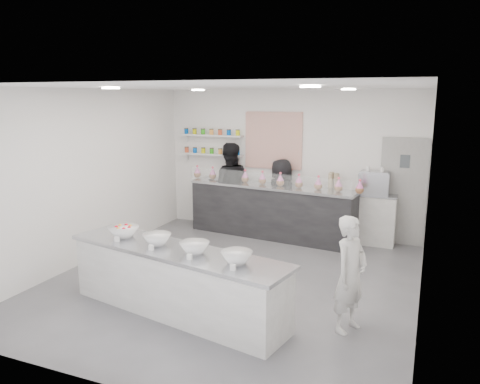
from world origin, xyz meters
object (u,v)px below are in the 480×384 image
object	(u,v)px
prep_counter	(176,281)
espresso_ledge	(360,218)
woman_prep	(350,274)
staff_right	(281,197)
back_bar	(271,211)
espresso_machine	(374,183)
staff_left	(229,186)

from	to	relation	value
prep_counter	espresso_ledge	bearing A→B (deg)	77.39
espresso_ledge	woman_prep	size ratio (longest dim) A/B	0.92
espresso_ledge	staff_right	distance (m)	1.66
back_bar	espresso_machine	distance (m)	2.12
back_bar	espresso_machine	xyz separation A→B (m)	(1.99, 0.32, 0.67)
back_bar	prep_counter	bearing A→B (deg)	-84.44
prep_counter	staff_left	bearing A→B (deg)	115.23
woman_prep	back_bar	bearing A→B (deg)	56.49
staff_left	woman_prep	bearing A→B (deg)	109.53
espresso_ledge	woman_prep	bearing A→B (deg)	-83.85
staff_left	staff_right	xyz separation A→B (m)	(1.18, 0.00, -0.14)
back_bar	woman_prep	size ratio (longest dim) A/B	2.41
espresso_machine	woman_prep	world-z (taller)	woman_prep
woman_prep	prep_counter	bearing A→B (deg)	124.14
back_bar	staff_left	xyz separation A→B (m)	(-1.05, 0.25, 0.40)
prep_counter	staff_right	distance (m)	4.04
woman_prep	espresso_machine	bearing A→B (deg)	26.44
prep_counter	espresso_machine	xyz separation A→B (m)	(2.05, 4.09, 0.77)
prep_counter	staff_left	xyz separation A→B (m)	(-0.99, 4.02, 0.50)
espresso_ledge	woman_prep	distance (m)	3.71
prep_counter	espresso_ledge	distance (m)	4.47
prep_counter	back_bar	size ratio (longest dim) A/B	0.93
back_bar	staff_right	distance (m)	0.38
prep_counter	back_bar	xyz separation A→B (m)	(0.06, 3.77, 0.10)
espresso_machine	espresso_ledge	bearing A→B (deg)	180.00
back_bar	woman_prep	distance (m)	4.00
back_bar	espresso_machine	bearing A→B (deg)	15.45
prep_counter	espresso_machine	distance (m)	4.64
espresso_ledge	staff_right	xyz separation A→B (m)	(-1.63, -0.07, 0.30)
prep_counter	staff_right	size ratio (longest dim) A/B	2.05
espresso_machine	staff_right	size ratio (longest dim) A/B	0.35
staff_right	prep_counter	bearing A→B (deg)	110.30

